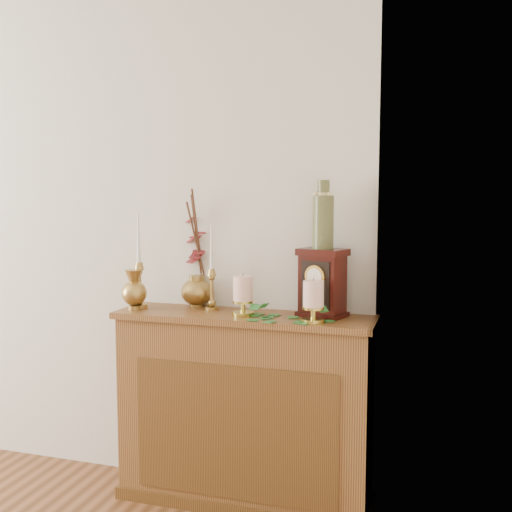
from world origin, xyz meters
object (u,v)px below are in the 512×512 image
(mantel_clock, at_px, (322,283))
(bud_vase, at_px, (134,290))
(ceramic_vase, at_px, (323,218))
(candlestick_left, at_px, (139,277))
(candlestick_center, at_px, (212,282))
(ginger_jar, at_px, (197,253))

(mantel_clock, bearing_deg, bud_vase, -153.67)
(bud_vase, distance_m, ceramic_vase, 0.98)
(candlestick_left, xyz_separation_m, bud_vase, (0.00, -0.05, -0.06))
(candlestick_center, xyz_separation_m, ceramic_vase, (0.54, 0.01, 0.32))
(candlestick_left, relative_size, ginger_jar, 0.79)
(ceramic_vase, bearing_deg, ginger_jar, 171.61)
(mantel_clock, xyz_separation_m, ceramic_vase, (0.00, 0.00, 0.30))
(bud_vase, distance_m, ginger_jar, 0.37)
(candlestick_center, bearing_deg, ginger_jar, 138.65)
(ginger_jar, height_order, ceramic_vase, ceramic_vase)
(ginger_jar, xyz_separation_m, mantel_clock, (0.66, -0.10, -0.11))
(mantel_clock, bearing_deg, ceramic_vase, 90.00)
(candlestick_center, distance_m, mantel_clock, 0.54)
(bud_vase, xyz_separation_m, ceramic_vase, (0.90, 0.12, 0.36))
(candlestick_left, distance_m, ceramic_vase, 0.96)
(candlestick_left, relative_size, ceramic_vase, 1.50)
(ceramic_vase, bearing_deg, candlestick_center, -179.22)
(candlestick_center, bearing_deg, candlestick_left, -170.88)
(candlestick_left, distance_m, bud_vase, 0.08)
(mantel_clock, height_order, ceramic_vase, ceramic_vase)
(candlestick_left, bearing_deg, candlestick_center, 9.12)
(mantel_clock, bearing_deg, candlestick_left, -157.03)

